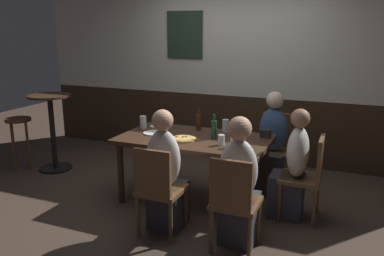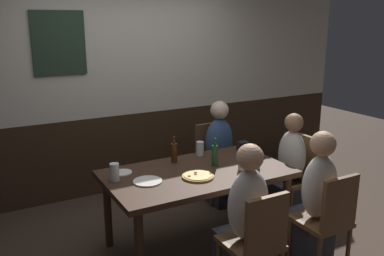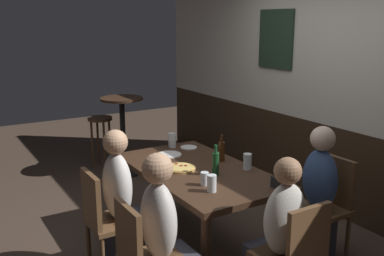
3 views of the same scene
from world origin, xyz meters
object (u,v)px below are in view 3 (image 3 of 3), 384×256
(pint_glass_amber, at_px, (172,141))
(plate_white_small, at_px, (189,147))
(tumbler_water, at_px, (212,184))
(bar_stool, at_px, (100,128))
(chair_mid_near, at_px, (105,216))
(person_right_far, at_px, (314,204))
(side_bar_table, at_px, (123,130))
(dining_table, at_px, (198,177))
(person_mid_near, at_px, (123,210))
(chair_right_near, at_px, (144,256))
(beer_bottle_green, at_px, (216,163))
(chair_right_far, at_px, (327,201))
(pizza, at_px, (180,168))
(person_right_near, at_px, (165,248))
(condiment_caddy, at_px, (279,182))
(beer_bottle_brown, at_px, (222,151))
(person_head_east, at_px, (279,246))
(chair_head_east, at_px, (296,254))
(plate_white_large, at_px, (169,155))
(tumbler_short, at_px, (205,180))
(beer_glass_tall, at_px, (247,163))

(pint_glass_amber, xyz_separation_m, plate_white_small, (0.11, 0.13, -0.06))
(tumbler_water, bearing_deg, bar_stool, 175.77)
(chair_mid_near, height_order, pint_glass_amber, pint_glass_amber)
(person_right_far, bearing_deg, side_bar_table, -169.53)
(dining_table, relative_size, chair_mid_near, 1.88)
(person_mid_near, relative_size, side_bar_table, 1.14)
(chair_right_near, distance_m, beer_bottle_green, 1.12)
(chair_right_far, height_order, pint_glass_amber, pint_glass_amber)
(chair_right_far, xyz_separation_m, pizza, (-0.80, -1.02, 0.26))
(person_right_near, bearing_deg, condiment_caddy, 89.92)
(plate_white_small, bearing_deg, side_bar_table, -176.89)
(condiment_caddy, bearing_deg, dining_table, -157.18)
(chair_mid_near, xyz_separation_m, beer_bottle_brown, (-0.07, 1.20, 0.34))
(person_right_far, distance_m, beer_bottle_brown, 0.96)
(person_head_east, relative_size, beer_bottle_green, 4.31)
(person_right_near, height_order, pizza, person_right_near)
(chair_head_east, bearing_deg, pint_glass_amber, 175.95)
(person_right_far, distance_m, pint_glass_amber, 1.59)
(person_mid_near, distance_m, bar_stool, 2.73)
(chair_mid_near, distance_m, chair_head_east, 1.52)
(plate_white_large, bearing_deg, person_mid_near, -54.98)
(person_mid_near, height_order, person_right_near, person_mid_near)
(chair_head_east, bearing_deg, chair_mid_near, -144.56)
(pint_glass_amber, bearing_deg, pizza, -23.01)
(chair_head_east, relative_size, beer_bottle_brown, 3.45)
(person_right_far, bearing_deg, tumbler_water, -103.07)
(condiment_caddy, distance_m, bar_stool, 3.37)
(person_mid_near, distance_m, person_head_east, 1.30)
(pint_glass_amber, xyz_separation_m, tumbler_water, (1.23, -0.33, -0.01))
(chair_head_east, height_order, beer_bottle_brown, beer_bottle_brown)
(person_head_east, bearing_deg, beer_bottle_brown, 164.84)
(pint_glass_amber, bearing_deg, chair_right_near, -35.22)
(person_head_east, bearing_deg, tumbler_short, -166.74)
(chair_head_east, distance_m, plate_white_large, 1.75)
(person_right_near, distance_m, beer_bottle_brown, 1.35)
(side_bar_table, bearing_deg, tumbler_water, -8.10)
(plate_white_small, bearing_deg, tumbler_water, -22.61)
(pint_glass_amber, relative_size, condiment_caddy, 1.39)
(person_head_east, height_order, plate_white_large, person_head_east)
(person_head_east, xyz_separation_m, beer_bottle_brown, (-1.15, 0.31, 0.36))
(plate_white_large, height_order, condiment_caddy, condiment_caddy)
(person_right_near, height_order, beer_bottle_green, person_right_near)
(person_mid_near, distance_m, beer_bottle_green, 0.87)
(person_right_near, relative_size, beer_glass_tall, 8.30)
(person_mid_near, xyz_separation_m, condiment_caddy, (0.73, 1.03, 0.28))
(person_right_near, bearing_deg, tumbler_water, 111.94)
(beer_bottle_brown, distance_m, side_bar_table, 2.11)
(person_right_near, distance_m, condiment_caddy, 1.07)
(chair_right_far, distance_m, plate_white_large, 1.54)
(plate_white_large, bearing_deg, bar_stool, 178.38)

